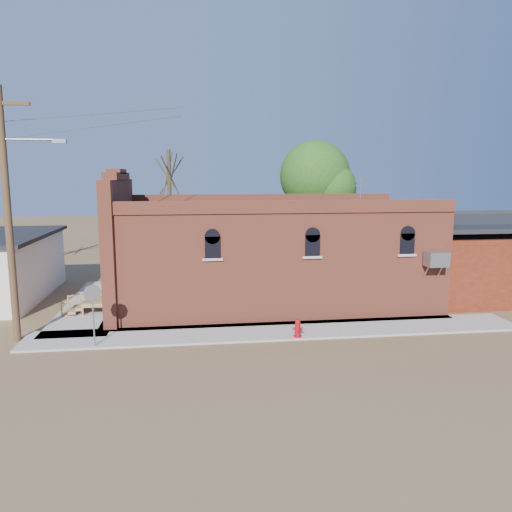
{
  "coord_description": "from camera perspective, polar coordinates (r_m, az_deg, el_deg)",
  "views": [
    {
      "loc": [
        -1.89,
        -17.34,
        5.96
      ],
      "look_at": [
        1.06,
        4.54,
        2.4
      ],
      "focal_mm": 35.0,
      "sensor_mm": 36.0,
      "label": 1
    }
  ],
  "objects": [
    {
      "name": "stop_sign",
      "position": [
        18.15,
        -18.2,
        -4.69
      ],
      "size": [
        0.59,
        0.16,
        2.19
      ],
      "rotation": [
        0.0,
        0.0,
        -0.22
      ],
      "color": "gray",
      "rests_on": "sidewalk_south"
    },
    {
      "name": "red_shed",
      "position": [
        26.73,
        22.47,
        0.53
      ],
      "size": [
        5.4,
        6.4,
        4.3
      ],
      "color": "#58190F",
      "rests_on": "ground"
    },
    {
      "name": "ground",
      "position": [
        18.43,
        -1.4,
        -9.71
      ],
      "size": [
        120.0,
        120.0,
        0.0
      ],
      "primitive_type": "plane",
      "color": "brown",
      "rests_on": "ground"
    },
    {
      "name": "trash_barrel",
      "position": [
        21.81,
        -16.51,
        -5.86
      ],
      "size": [
        0.54,
        0.54,
        0.74
      ],
      "primitive_type": "cylinder",
      "rotation": [
        0.0,
        0.0,
        -0.12
      ],
      "color": "navy",
      "rests_on": "sidewalk_west"
    },
    {
      "name": "utility_pole",
      "position": [
        19.6,
        -26.38,
        4.74
      ],
      "size": [
        3.12,
        0.26,
        9.0
      ],
      "color": "#482B1C",
      "rests_on": "ground"
    },
    {
      "name": "tree_leafy",
      "position": [
        31.83,
        6.75,
        9.05
      ],
      "size": [
        4.4,
        4.4,
        8.15
      ],
      "color": "#423926",
      "rests_on": "ground"
    },
    {
      "name": "sidewalk_west",
      "position": [
        24.48,
        -17.9,
        -5.29
      ],
      "size": [
        2.6,
        10.0,
        0.08
      ],
      "primitive_type": "cube",
      "color": "#9E9991",
      "rests_on": "ground"
    },
    {
      "name": "brick_bar",
      "position": [
        23.38,
        1.1,
        0.25
      ],
      "size": [
        16.4,
        7.97,
        6.3
      ],
      "color": "#A94C33",
      "rests_on": "ground"
    },
    {
      "name": "tree_bare_near",
      "position": [
        30.36,
        -9.91,
        9.03
      ],
      "size": [
        2.8,
        2.8,
        7.65
      ],
      "color": "#423926",
      "rests_on": "ground"
    },
    {
      "name": "fire_hydrant",
      "position": [
        18.61,
        4.79,
        -8.21
      ],
      "size": [
        0.4,
        0.4,
        0.68
      ],
      "rotation": [
        0.0,
        0.0,
        -0.43
      ],
      "color": "#A00912",
      "rests_on": "sidewalk_south"
    },
    {
      "name": "sidewalk_south",
      "position": [
        19.47,
        2.74,
        -8.55
      ],
      "size": [
        19.0,
        2.2,
        0.08
      ],
      "primitive_type": "cube",
      "color": "#9E9991",
      "rests_on": "ground"
    }
  ]
}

